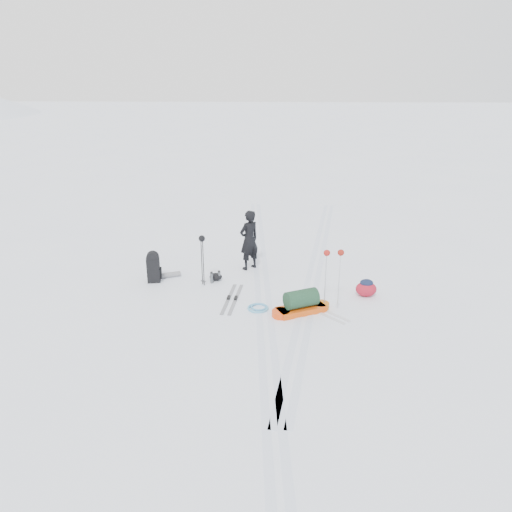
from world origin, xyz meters
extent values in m
plane|color=white|center=(0.00, 0.00, 0.00)|extent=(200.00, 200.00, 0.00)
cube|color=silver|center=(-0.12, 0.00, 0.00)|extent=(1.40, 17.97, 0.01)
cube|color=silver|center=(0.12, 0.00, 0.00)|extent=(1.40, 17.97, 0.01)
cube|color=silver|center=(1.28, 2.00, 0.00)|extent=(2.09, 13.88, 0.01)
cube|color=silver|center=(1.52, 2.00, 0.00)|extent=(2.09, 13.88, 0.01)
imported|color=black|center=(-0.44, 1.68, 0.82)|extent=(0.71, 0.69, 1.63)
cube|color=#D4490C|center=(0.88, -0.96, 0.07)|extent=(1.17, 0.89, 0.14)
cylinder|color=#C1600B|center=(1.32, -0.73, 0.07)|extent=(0.53, 0.53, 0.14)
cylinder|color=#E63F0D|center=(0.43, -1.18, 0.07)|extent=(0.53, 0.53, 0.14)
cylinder|color=#163220|center=(0.88, -0.96, 0.33)|extent=(0.83, 0.68, 0.40)
cube|color=black|center=(-2.80, 0.63, 0.32)|extent=(0.35, 0.28, 0.64)
cylinder|color=black|center=(-2.80, 0.63, 0.66)|extent=(0.34, 0.27, 0.31)
cube|color=black|center=(-2.64, 0.67, 0.23)|extent=(0.10, 0.17, 0.27)
cylinder|color=slate|center=(-2.44, 0.96, 0.07)|extent=(0.51, 0.33, 0.14)
cylinder|color=black|center=(-1.54, 0.53, 0.60)|extent=(0.02, 0.02, 1.20)
cylinder|color=black|center=(-1.49, 0.47, 0.60)|extent=(0.02, 0.02, 1.20)
torus|color=black|center=(-1.54, 0.53, 0.09)|extent=(0.09, 0.09, 0.01)
torus|color=black|center=(-1.49, 0.47, 0.09)|extent=(0.09, 0.09, 0.01)
sphere|color=black|center=(-1.51, 0.49, 1.22)|extent=(0.16, 0.16, 0.16)
cylinder|color=#BABBC1|center=(1.41, -0.75, 0.66)|extent=(0.03, 0.03, 1.32)
cylinder|color=silver|center=(1.71, -0.71, 0.66)|extent=(0.03, 0.03, 1.32)
torus|color=#B2B4B9|center=(1.41, -0.75, 0.10)|extent=(0.12, 0.12, 0.01)
torus|color=silver|center=(1.71, -0.71, 0.10)|extent=(0.12, 0.12, 0.01)
sphere|color=maroon|center=(1.41, -0.75, 1.34)|extent=(0.14, 0.14, 0.14)
sphere|color=maroon|center=(1.71, -0.71, 1.34)|extent=(0.14, 0.14, 0.14)
cube|color=#96979E|center=(-0.63, -0.34, 0.01)|extent=(0.23, 1.71, 0.02)
cube|color=gray|center=(-0.80, -0.33, 0.01)|extent=(0.23, 1.71, 0.02)
cube|color=black|center=(-0.63, -0.34, 0.04)|extent=(0.08, 0.18, 0.05)
cube|color=black|center=(-0.80, -0.33, 0.04)|extent=(0.08, 0.18, 0.05)
cube|color=#BBBDC2|center=(1.19, -0.87, 0.01)|extent=(1.25, 1.30, 0.02)
cube|color=silver|center=(1.31, -0.75, 0.01)|extent=(1.25, 1.30, 0.02)
cube|color=black|center=(1.19, -0.87, 0.04)|extent=(0.17, 0.17, 0.05)
cube|color=black|center=(1.31, -0.75, 0.04)|extent=(0.17, 0.17, 0.05)
torus|color=#52A2C9|center=(-0.08, -0.84, 0.02)|extent=(0.50, 0.50, 0.05)
torus|color=#53A0CB|center=(-0.06, -0.80, 0.04)|extent=(0.39, 0.39, 0.04)
ellipsoid|color=maroon|center=(2.45, 0.00, 0.18)|extent=(0.53, 0.42, 0.36)
ellipsoid|color=black|center=(2.45, 0.00, 0.34)|extent=(0.34, 0.28, 0.17)
cylinder|color=#54575B|center=(-1.32, 0.62, 0.13)|extent=(0.08, 0.08, 0.27)
cylinder|color=#595D61|center=(-1.15, 0.76, 0.12)|extent=(0.08, 0.08, 0.25)
cylinder|color=black|center=(-1.32, 0.62, 0.28)|extent=(0.07, 0.07, 0.03)
cylinder|color=black|center=(-1.15, 0.76, 0.26)|extent=(0.07, 0.07, 0.03)
ellipsoid|color=black|center=(-1.24, 0.79, 0.10)|extent=(0.36, 0.29, 0.20)
camera|label=1|loc=(0.37, -10.99, 4.92)|focal=35.00mm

